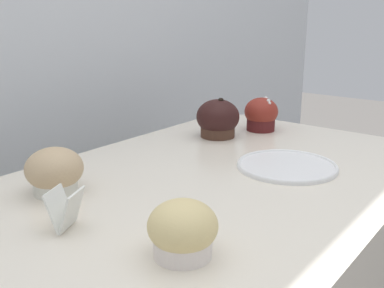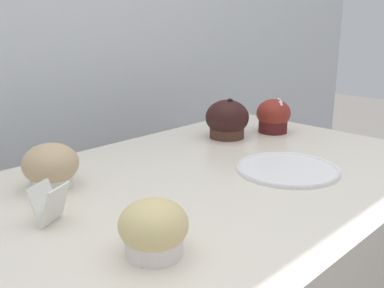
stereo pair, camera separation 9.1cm
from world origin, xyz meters
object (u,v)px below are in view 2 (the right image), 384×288
Objects in this scene: muffin_back_right at (51,167)px; serving_plate at (288,169)px; muffin_front_center at (154,229)px; muffin_front_left at (273,116)px; muffin_back_left at (227,120)px.

muffin_back_right is 0.45m from serving_plate.
muffin_front_center is 0.45× the size of serving_plate.
muffin_front_left is 0.31m from serving_plate.
muffin_front_center is 0.92× the size of muffin_back_right.
muffin_back_left is 1.22× the size of muffin_front_left.
serving_plate is (-0.23, -0.20, -0.04)m from muffin_front_left.
muffin_front_left reaches higher than muffin_back_right.
muffin_front_left is at bearing 39.86° from serving_plate.
muffin_front_left is 0.44× the size of serving_plate.
muffin_front_center is 0.59m from muffin_back_left.
muffin_back_left is at bearing -0.93° from muffin_back_right.
muffin_back_left is 0.48m from muffin_back_right.
muffin_back_left is (0.51, 0.30, 0.01)m from muffin_front_center.
muffin_back_right is 0.49× the size of serving_plate.
muffin_back_right is at bearing 179.07° from muffin_back_left.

